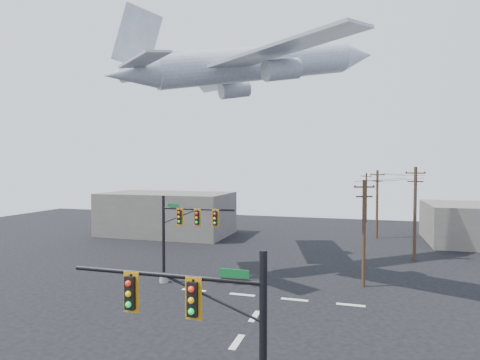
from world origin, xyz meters
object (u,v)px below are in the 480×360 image
(utility_pole_b, at_px, (415,211))
(airliner, at_px, (257,65))
(utility_pole_a, at_px, (364,231))
(utility_pole_d, at_px, (366,196))
(utility_pole_c, at_px, (377,203))
(signal_mast_far, at_px, (180,235))
(signal_mast_near, at_px, (217,350))

(utility_pole_b, relative_size, airliner, 0.40)
(utility_pole_a, height_order, utility_pole_d, utility_pole_a)
(utility_pole_c, distance_m, airliner, 27.36)
(utility_pole_c, height_order, airliner, airliner)
(utility_pole_a, distance_m, utility_pole_d, 39.86)
(signal_mast_far, relative_size, airliner, 0.30)
(signal_mast_near, distance_m, airliner, 30.58)
(signal_mast_far, xyz_separation_m, utility_pole_b, (19.85, 14.72, 0.97))
(utility_pole_b, bearing_deg, utility_pole_c, 116.07)
(utility_pole_d, bearing_deg, airliner, -100.76)
(utility_pole_b, xyz_separation_m, utility_pole_c, (-3.21, 12.44, -0.25))
(airliner, bearing_deg, signal_mast_near, -119.88)
(utility_pole_a, xyz_separation_m, utility_pole_c, (2.02, 23.55, 0.30))
(utility_pole_c, xyz_separation_m, utility_pole_d, (-1.12, 16.30, -0.34))
(signal_mast_near, height_order, utility_pole_a, utility_pole_a)
(utility_pole_b, xyz_separation_m, airliner, (-15.16, -7.28, 14.48))
(utility_pole_a, bearing_deg, utility_pole_d, 67.75)
(signal_mast_far, bearing_deg, utility_pole_c, 58.50)
(signal_mast_far, height_order, utility_pole_a, utility_pole_a)
(signal_mast_far, xyz_separation_m, utility_pole_d, (15.53, 43.46, 0.39))
(utility_pole_b, relative_size, utility_pole_c, 1.05)
(utility_pole_a, relative_size, utility_pole_c, 0.94)
(signal_mast_near, height_order, airliner, airliner)
(signal_mast_far, xyz_separation_m, utility_pole_c, (16.64, 27.16, 0.72))
(signal_mast_near, height_order, utility_pole_c, utility_pole_c)
(signal_mast_near, relative_size, signal_mast_far, 0.98)
(signal_mast_near, height_order, signal_mast_far, signal_mast_far)
(utility_pole_a, distance_m, utility_pole_c, 23.64)
(utility_pole_b, height_order, utility_pole_d, utility_pole_b)
(utility_pole_a, bearing_deg, utility_pole_c, 64.15)
(signal_mast_near, xyz_separation_m, utility_pole_a, (4.79, 21.91, 0.67))
(signal_mast_far, distance_m, utility_pole_c, 31.86)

